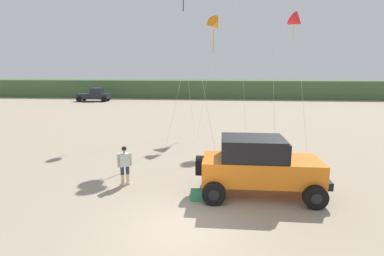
# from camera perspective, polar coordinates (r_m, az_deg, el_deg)

# --- Properties ---
(ground_plane) EXTENTS (220.00, 220.00, 0.00)m
(ground_plane) POSITION_cam_1_polar(r_m,az_deg,el_deg) (9.71, -1.98, -18.45)
(ground_plane) COLOR gray
(dune_ridge) EXTENTS (90.00, 7.59, 2.91)m
(dune_ridge) POSITION_cam_1_polar(r_m,az_deg,el_deg) (52.69, 2.62, 7.42)
(dune_ridge) COLOR #426038
(dune_ridge) RESTS_ON ground_plane
(jeep) EXTENTS (4.85, 2.38, 2.26)m
(jeep) POSITION_cam_1_polar(r_m,az_deg,el_deg) (11.86, 12.48, -6.79)
(jeep) COLOR orange
(jeep) RESTS_ON ground_plane
(person_watching) EXTENTS (0.56, 0.44, 1.67)m
(person_watching) POSITION_cam_1_polar(r_m,az_deg,el_deg) (12.96, -12.53, -6.48)
(person_watching) COLOR #DBB28E
(person_watching) RESTS_ON ground_plane
(cooler_box) EXTENTS (0.57, 0.37, 0.38)m
(cooler_box) POSITION_cam_1_polar(r_m,az_deg,el_deg) (11.51, 1.15, -12.45)
(cooler_box) COLOR #2D7F51
(cooler_box) RESTS_ON ground_plane
(distant_pickup) EXTENTS (4.70, 2.61, 1.98)m
(distant_pickup) POSITION_cam_1_polar(r_m,az_deg,el_deg) (47.93, -17.82, 5.92)
(distant_pickup) COLOR #1E232D
(distant_pickup) RESTS_ON ground_plane
(kite_blue_swept) EXTENTS (1.34, 1.89, 8.03)m
(kite_blue_swept) POSITION_cam_1_polar(r_m,az_deg,el_deg) (19.18, 19.05, 18.41)
(kite_blue_swept) COLOR red
(kite_blue_swept) RESTS_ON ground_plane
(kite_black_sled) EXTENTS (1.76, 4.71, 8.75)m
(kite_black_sled) POSITION_cam_1_polar(r_m,az_deg,el_deg) (24.28, 4.41, 18.70)
(kite_black_sled) COLOR orange
(kite_black_sled) RESTS_ON ground_plane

